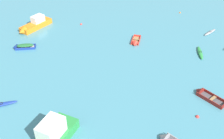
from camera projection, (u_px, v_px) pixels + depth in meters
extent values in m
cube|color=#99754C|center=(136.00, 41.00, 36.81)|extent=(1.73, 2.53, 0.07)
cube|color=red|center=(140.00, 40.00, 36.65)|extent=(0.98, 2.31, 0.30)
cube|color=red|center=(133.00, 40.00, 36.84)|extent=(0.98, 2.31, 0.30)
cube|color=red|center=(137.00, 36.00, 37.73)|extent=(0.92, 0.45, 0.30)
cone|color=red|center=(134.00, 45.00, 35.71)|extent=(1.08, 0.87, 0.93)
cube|color=#937047|center=(136.00, 39.00, 36.81)|extent=(0.90, 0.56, 0.03)
cube|color=beige|center=(26.00, 48.00, 35.25)|extent=(2.47, 0.96, 0.08)
cube|color=navy|center=(25.00, 49.00, 34.80)|extent=(2.55, 0.16, 0.33)
cube|color=navy|center=(26.00, 45.00, 35.56)|extent=(2.55, 0.16, 0.33)
cube|color=navy|center=(35.00, 46.00, 35.30)|extent=(0.13, 0.91, 0.33)
cone|color=navy|center=(15.00, 47.00, 35.05)|extent=(0.62, 0.91, 0.89)
cube|color=#937047|center=(26.00, 47.00, 35.15)|extent=(0.30, 0.84, 0.03)
ellipsoid|color=#236633|center=(25.00, 45.00, 35.03)|extent=(2.26, 0.92, 0.27)
ellipsoid|color=gray|center=(210.00, 32.00, 38.66)|extent=(2.62, 1.97, 0.26)
torus|color=black|center=(210.00, 32.00, 38.60)|extent=(0.48, 0.48, 0.05)
ellipsoid|color=#288C3D|center=(200.00, 53.00, 34.08)|extent=(1.29, 3.14, 0.28)
torus|color=black|center=(200.00, 52.00, 34.01)|extent=(0.46, 0.46, 0.06)
cube|color=#4C4C51|center=(211.00, 99.00, 26.94)|extent=(2.29, 2.86, 0.10)
cube|color=maroon|center=(208.00, 101.00, 26.58)|extent=(1.58, 2.48, 0.40)
cube|color=maroon|center=(214.00, 96.00, 27.14)|extent=(1.58, 2.48, 0.40)
cube|color=maroon|center=(224.00, 106.00, 25.97)|extent=(0.93, 0.64, 0.40)
cone|color=maroon|center=(199.00, 91.00, 27.77)|extent=(1.21, 1.09, 1.01)
cube|color=#937047|center=(213.00, 98.00, 26.72)|extent=(0.96, 0.75, 0.03)
cube|color=orange|center=(36.00, 25.00, 39.98)|extent=(4.63, 4.77, 0.75)
cone|color=orange|center=(22.00, 32.00, 38.21)|extent=(1.69, 1.67, 1.37)
cube|color=white|center=(38.00, 19.00, 39.82)|extent=(2.09, 2.12, 0.96)
cube|color=black|center=(33.00, 19.00, 39.17)|extent=(0.91, 0.87, 0.42)
ellipsoid|color=navy|center=(1.00, 104.00, 26.20)|extent=(3.11, 1.01, 0.28)
torus|color=black|center=(1.00, 103.00, 26.13)|extent=(0.43, 0.43, 0.06)
cone|color=gray|center=(163.00, 137.00, 22.77)|extent=(1.35, 1.28, 1.16)
cube|color=white|center=(51.00, 129.00, 21.61)|extent=(2.50, 2.69, 1.45)
cube|color=black|center=(43.00, 135.00, 20.71)|extent=(1.28, 0.95, 0.64)
sphere|color=red|center=(197.00, 117.00, 25.01)|extent=(0.36, 0.36, 0.36)
sphere|color=red|center=(81.00, 24.00, 41.07)|extent=(0.35, 0.35, 0.35)
sphere|color=orange|center=(180.00, 13.00, 44.65)|extent=(0.29, 0.29, 0.29)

